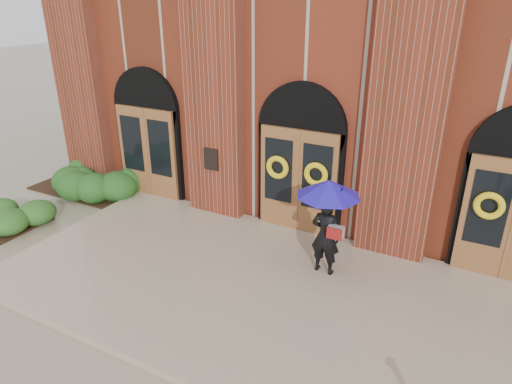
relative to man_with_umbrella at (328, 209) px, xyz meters
The scene contains 6 objects.
ground 2.36m from the man_with_umbrella, 134.81° to the right, with size 90.00×90.00×0.00m, color gray.
landing 2.24m from the man_with_umbrella, 138.46° to the right, with size 10.00×5.30×0.15m, color tan.
church_building 7.88m from the man_with_umbrella, 99.37° to the left, with size 16.20×12.53×7.00m.
man_with_umbrella is the anchor object (origin of this frame).
hedge_wall_left 8.04m from the man_with_umbrella, behind, with size 3.06×1.22×0.79m, color #1F4A18.
hedge_front_left 8.27m from the man_with_umbrella, 169.15° to the right, with size 1.56×1.34×0.55m, color #27541C.
Camera 1 is at (3.74, -6.50, 5.45)m, focal length 32.00 mm.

